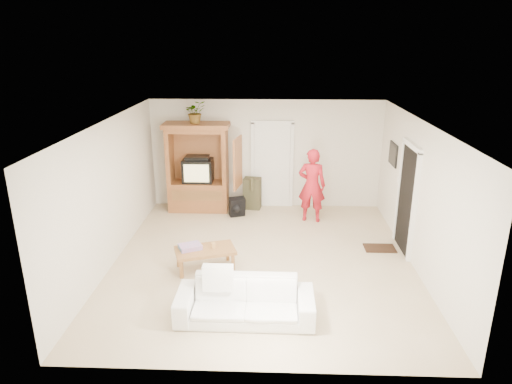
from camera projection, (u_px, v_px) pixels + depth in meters
floor at (263, 261)px, 8.52m from camera, size 6.00×6.00×0.00m
ceiling at (263, 122)px, 7.68m from camera, size 6.00×6.00×0.00m
wall_back at (266, 154)px, 10.94m from camera, size 5.50×0.00×5.50m
wall_front at (257, 280)px, 5.26m from camera, size 5.50×0.00×5.50m
wall_left at (110, 193)px, 8.20m from camera, size 0.00×6.00×6.00m
wall_right at (419, 197)px, 8.00m from camera, size 0.00×6.00×6.00m
armoire at (199, 173)px, 10.80m from camera, size 1.82×1.14×2.10m
door_back at (272, 166)px, 11.00m from camera, size 0.85×0.05×2.04m
doorway_right at (407, 200)px, 8.66m from camera, size 0.05×0.90×2.04m
framed_picture at (393, 154)px, 9.70m from camera, size 0.03×0.60×0.48m
doormat at (380, 248)px, 9.00m from camera, size 0.60×0.40×0.02m
plant at (195, 112)px, 10.31m from camera, size 0.59×0.56×0.52m
man at (312, 185)px, 10.14m from camera, size 0.68×0.52×1.68m
sofa at (245, 301)px, 6.68m from camera, size 2.02×0.80×0.59m
coffee_table at (205, 252)px, 8.11m from camera, size 1.17×0.87×0.39m
towel at (190, 247)px, 8.09m from camera, size 0.47×0.42×0.08m
candle at (213, 245)px, 8.12m from camera, size 0.08×0.08×0.10m
backpack_black at (237, 207)px, 10.59m from camera, size 0.40×0.31×0.44m
backpack_olive at (252, 193)px, 11.03m from camera, size 0.44×0.35×0.77m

